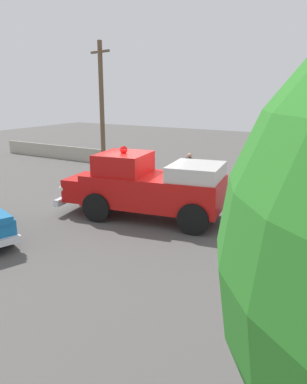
% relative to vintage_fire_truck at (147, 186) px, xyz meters
% --- Properties ---
extents(ground_plane, '(60.00, 60.00, 0.00)m').
position_rel_vintage_fire_truck_xyz_m(ground_plane, '(-0.52, 0.43, -1.20)').
color(ground_plane, '#514F4C').
extents(vintage_fire_truck, '(6.24, 3.25, 2.59)m').
position_rel_vintage_fire_truck_xyz_m(vintage_fire_truck, '(0.00, 0.00, 0.00)').
color(vintage_fire_truck, black).
rests_on(vintage_fire_truck, ground).
extents(lawn_chair_near_truck, '(0.64, 0.64, 1.02)m').
position_rel_vintage_fire_truck_xyz_m(lawn_chair_near_truck, '(3.21, 0.61, -0.61)').
color(lawn_chair_near_truck, '#B7BABF').
rests_on(lawn_chair_near_truck, ground).
extents(lawn_chair_by_car, '(0.65, 0.65, 1.02)m').
position_rel_vintage_fire_truck_xyz_m(lawn_chair_by_car, '(-1.26, 4.15, -0.61)').
color(lawn_chair_by_car, '#B7BABF').
rests_on(lawn_chair_by_car, ground).
extents(spectator_seated, '(0.63, 0.54, 1.29)m').
position_rel_vintage_fire_truck_xyz_m(spectator_seated, '(3.08, 0.56, -0.50)').
color(spectator_seated, '#383842').
rests_on(spectator_seated, ground).
extents(spectator_standing, '(0.50, 0.54, 1.68)m').
position_rel_vintage_fire_truck_xyz_m(spectator_standing, '(-0.56, 4.67, -0.23)').
color(spectator_standing, '#2D334C').
rests_on(spectator_standing, ground).
extents(utility_pole, '(1.65, 0.64, 7.13)m').
position_rel_vintage_fire_truck_xyz_m(utility_pole, '(-6.85, 6.18, 2.51)').
color(utility_pole, brown).
rests_on(utility_pole, ground).
extents(background_fence, '(11.49, 0.12, 0.90)m').
position_rel_vintage_fire_truck_xyz_m(background_fence, '(-10.75, 7.33, -0.75)').
color(background_fence, '#A8A393').
rests_on(background_fence, ground).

